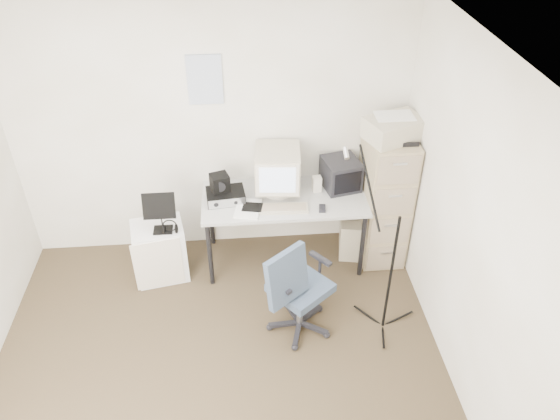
{
  "coord_description": "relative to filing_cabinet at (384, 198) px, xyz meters",
  "views": [
    {
      "loc": [
        0.24,
        -2.66,
        3.56
      ],
      "look_at": [
        0.55,
        0.95,
        0.95
      ],
      "focal_mm": 35.0,
      "sensor_mm": 36.0,
      "label": 1
    }
  ],
  "objects": [
    {
      "name": "keyboard",
      "position": [
        -0.97,
        -0.22,
        0.09
      ],
      "size": [
        0.44,
        0.18,
        0.02
      ],
      "primitive_type": "cube",
      "rotation": [
        0.0,
        0.0,
        -0.05
      ],
      "color": "#BFB5A4",
      "rests_on": "desk"
    },
    {
      "name": "crt_monitor",
      "position": [
        -1.0,
        0.06,
        0.3
      ],
      "size": [
        0.43,
        0.45,
        0.44
      ],
      "primitive_type": "cube",
      "rotation": [
        0.0,
        0.0,
        -0.08
      ],
      "color": "#BFB5A4",
      "rests_on": "desk"
    },
    {
      "name": "mic_stand",
      "position": [
        -0.18,
        -0.99,
        0.11
      ],
      "size": [
        0.02,
        0.02,
        1.52
      ],
      "primitive_type": "cylinder",
      "rotation": [
        0.0,
        0.0,
        1.64
      ],
      "color": "black",
      "rests_on": "floor"
    },
    {
      "name": "pc_tower",
      "position": [
        -0.28,
        0.06,
        -0.45
      ],
      "size": [
        0.27,
        0.46,
        0.4
      ],
      "primitive_type": "cube",
      "rotation": [
        0.0,
        0.0,
        -0.18
      ],
      "color": "#BFB5A4",
      "rests_on": "floor"
    },
    {
      "name": "radio_speaker",
      "position": [
        -1.53,
        -0.0,
        0.26
      ],
      "size": [
        0.19,
        0.19,
        0.16
      ],
      "primitive_type": "cube",
      "rotation": [
        0.0,
        0.0,
        0.32
      ],
      "color": "black",
      "rests_on": "radio_receiver"
    },
    {
      "name": "music_stand",
      "position": [
        -2.05,
        -0.22,
        0.12
      ],
      "size": [
        0.28,
        0.15,
        0.41
      ],
      "primitive_type": "cube",
      "rotation": [
        0.0,
        0.0,
        0.02
      ],
      "color": "black",
      "rests_on": "side_cart"
    },
    {
      "name": "ceiling",
      "position": [
        -1.58,
        -1.48,
        1.85
      ],
      "size": [
        3.6,
        3.6,
        0.01
      ],
      "primitive_type": "cube",
      "color": "white",
      "rests_on": "ground"
    },
    {
      "name": "mouse",
      "position": [
        -0.63,
        -0.25,
        0.09
      ],
      "size": [
        0.07,
        0.11,
        0.03
      ],
      "primitive_type": "cube",
      "rotation": [
        0.0,
        0.0,
        -0.15
      ],
      "color": "black",
      "rests_on": "desk"
    },
    {
      "name": "wall_calendar",
      "position": [
        -1.6,
        0.31,
        1.1
      ],
      "size": [
        0.3,
        0.02,
        0.44
      ],
      "primitive_type": "cube",
      "color": "white",
      "rests_on": "wall_back"
    },
    {
      "name": "floor",
      "position": [
        -1.58,
        -1.48,
        -0.66
      ],
      "size": [
        3.6,
        3.6,
        0.01
      ],
      "primitive_type": "cube",
      "color": "#44341F",
      "rests_on": "ground"
    },
    {
      "name": "radio_receiver",
      "position": [
        -1.48,
        -0.03,
        0.13
      ],
      "size": [
        0.36,
        0.28,
        0.1
      ],
      "primitive_type": "cube",
      "rotation": [
        0.0,
        0.0,
        0.1
      ],
      "color": "black",
      "rests_on": "desk"
    },
    {
      "name": "papers",
      "position": [
        -1.29,
        -0.19,
        0.09
      ],
      "size": [
        0.27,
        0.33,
        0.02
      ],
      "primitive_type": "cube",
      "rotation": [
        0.0,
        0.0,
        -0.2
      ],
      "color": "white",
      "rests_on": "desk"
    },
    {
      "name": "office_chair",
      "position": [
        -0.9,
        -0.94,
        -0.17
      ],
      "size": [
        0.77,
        0.77,
        0.95
      ],
      "primitive_type": "cube",
      "rotation": [
        0.0,
        0.0,
        0.68
      ],
      "color": "#445572",
      "rests_on": "floor"
    },
    {
      "name": "desk",
      "position": [
        -0.95,
        -0.03,
        -0.29
      ],
      "size": [
        1.5,
        0.7,
        0.73
      ],
      "primitive_type": "cube",
      "color": "#A3A3A3",
      "rests_on": "floor"
    },
    {
      "name": "desk_speaker",
      "position": [
        -0.64,
        0.06,
        0.15
      ],
      "size": [
        0.08,
        0.08,
        0.15
      ],
      "primitive_type": "cube",
      "rotation": [
        0.0,
        0.0,
        0.09
      ],
      "color": "beige",
      "rests_on": "desk"
    },
    {
      "name": "wall_right",
      "position": [
        0.22,
        -1.48,
        0.6
      ],
      "size": [
        0.02,
        3.6,
        2.5
      ],
      "primitive_type": "cube",
      "color": "white",
      "rests_on": "ground"
    },
    {
      "name": "printer",
      "position": [
        0.0,
        -0.04,
        0.74
      ],
      "size": [
        0.57,
        0.48,
        0.19
      ],
      "primitive_type": "cube",
      "rotation": [
        0.0,
        0.0,
        0.37
      ],
      "color": "#BFB5A4",
      "rests_on": "filing_cabinet"
    },
    {
      "name": "wall_back",
      "position": [
        -1.58,
        0.32,
        0.6
      ],
      "size": [
        3.6,
        0.02,
        2.5
      ],
      "primitive_type": "cube",
      "color": "white",
      "rests_on": "ground"
    },
    {
      "name": "crt_tv",
      "position": [
        -0.41,
        0.11,
        0.22
      ],
      "size": [
        0.38,
        0.39,
        0.28
      ],
      "primitive_type": "cube",
      "rotation": [
        0.0,
        0.0,
        0.22
      ],
      "color": "black",
      "rests_on": "desk"
    },
    {
      "name": "filing_cabinet",
      "position": [
        0.0,
        0.0,
        0.0
      ],
      "size": [
        0.4,
        0.6,
        1.3
      ],
      "primitive_type": "cube",
      "color": "gray",
      "rests_on": "floor"
    },
    {
      "name": "side_cart",
      "position": [
        -2.12,
        -0.16,
        -0.37
      ],
      "size": [
        0.52,
        0.45,
        0.57
      ],
      "primitive_type": "cube",
      "rotation": [
        0.0,
        0.0,
        0.19
      ],
      "color": "silver",
      "rests_on": "floor"
    },
    {
      "name": "headphones",
      "position": [
        -1.98,
        -0.25,
        -0.04
      ],
      "size": [
        0.18,
        0.18,
        0.03
      ],
      "primitive_type": "torus",
      "rotation": [
        0.0,
        0.0,
        -0.31
      ],
      "color": "black",
      "rests_on": "side_cart"
    }
  ]
}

